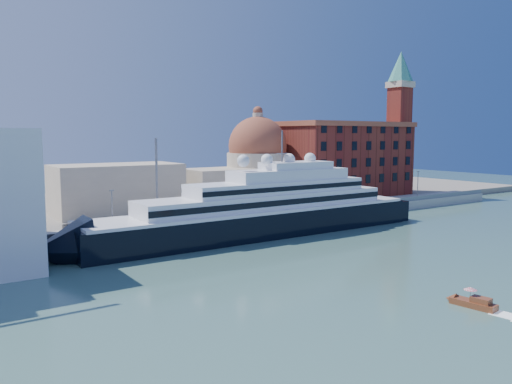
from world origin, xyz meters
TOP-DOWN VIEW (x-y plane):
  - ground at (0.00, 0.00)m, footprint 400.00×400.00m
  - quay at (0.00, 34.00)m, footprint 180.00×10.00m
  - land at (0.00, 75.00)m, footprint 260.00×72.00m
  - quay_fence at (0.00, 29.50)m, footprint 180.00×0.10m
  - superyacht at (-3.85, 23.00)m, footprint 86.27×11.96m
  - water_taxi at (-4.63, -28.28)m, footprint 2.55×5.59m
  - warehouse at (52.00, 52.00)m, footprint 43.00×19.00m
  - campanile at (76.00, 52.00)m, footprint 8.40×8.40m
  - church at (6.39, 57.72)m, footprint 66.00×18.00m
  - lamp_posts at (-12.67, 32.27)m, footprint 120.80×2.40m

SIDE VIEW (x-z plane):
  - ground at x=0.00m, z-range 0.00..0.00m
  - water_taxi at x=-4.63m, z-range -0.67..1.89m
  - land at x=0.00m, z-range 0.00..2.00m
  - quay at x=0.00m, z-range 0.00..2.50m
  - quay_fence at x=0.00m, z-range 2.50..3.70m
  - superyacht at x=-3.85m, z-range -8.44..17.34m
  - lamp_posts at x=-12.67m, z-range 0.84..18.84m
  - church at x=6.39m, z-range -1.84..23.66m
  - warehouse at x=52.00m, z-range 2.16..25.41m
  - campanile at x=76.00m, z-range 5.26..52.26m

